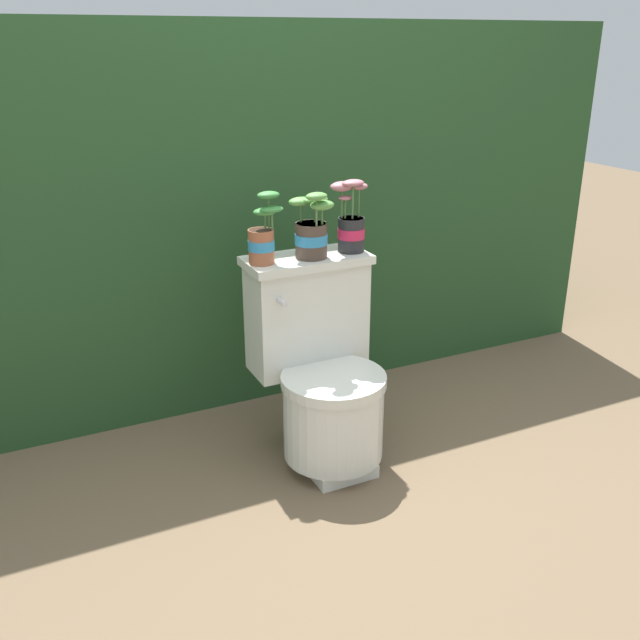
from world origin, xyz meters
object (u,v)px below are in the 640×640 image
Objects in this scene: potted_plant_midleft at (312,230)px; potted_plant_middle at (351,223)px; potted_plant_left at (263,237)px; toilet at (321,370)px.

potted_plant_middle reaches higher than potted_plant_midleft.
toilet is at bearing -33.23° from potted_plant_left.
toilet is 0.53m from potted_plant_left.
potted_plant_midleft is at bearing -4.06° from potted_plant_left.
potted_plant_left reaches higher than potted_plant_midleft.
potted_plant_middle is (0.16, 0.01, 0.00)m from potted_plant_midleft.
potted_plant_middle is at bearing 33.31° from toilet.
potted_plant_left is 1.03× the size of potted_plant_midleft.
potted_plant_middle is (0.34, 0.00, 0.01)m from potted_plant_left.
potted_plant_left is at bearing 146.77° from toilet.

